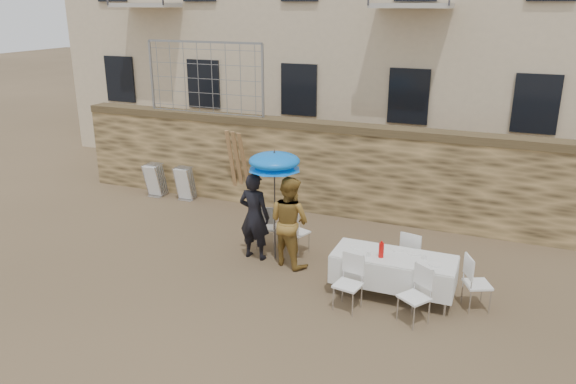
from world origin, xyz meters
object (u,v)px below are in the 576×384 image
at_px(soda_bottle, 381,250).
at_px(table_chair_front_right, 414,296).
at_px(couple_chair_right, 297,231).
at_px(table_chair_back, 413,255).
at_px(man_suit, 254,216).
at_px(chair_stack_left, 159,178).
at_px(banquet_table, 394,258).
at_px(woman_dress, 289,221).
at_px(table_chair_front_left, 348,284).
at_px(table_chair_side, 478,283).
at_px(umbrella, 274,164).
at_px(chair_stack_right, 188,182).
at_px(couple_chair_left, 266,226).

bearing_deg(soda_bottle, table_chair_front_right, -40.60).
relative_size(couple_chair_right, table_chair_back, 1.00).
xyz_separation_m(man_suit, table_chair_back, (3.11, 0.29, -0.42)).
bearing_deg(chair_stack_left, banquet_table, -24.05).
distance_m(woman_dress, table_chair_front_left, 2.05).
distance_m(table_chair_side, chair_stack_left, 8.93).
distance_m(umbrella, table_chair_side, 4.22).
bearing_deg(chair_stack_right, soda_bottle, -29.02).
distance_m(couple_chair_right, table_chair_front_left, 2.42).
bearing_deg(soda_bottle, chair_stack_right, 150.98).
distance_m(table_chair_front_right, table_chair_side, 1.24).
height_order(man_suit, couple_chair_left, man_suit).
height_order(table_chair_front_left, chair_stack_right, table_chair_front_left).
xyz_separation_m(table_chair_front_left, table_chair_back, (0.80, 1.55, 0.00)).
bearing_deg(couple_chair_right, chair_stack_left, -3.70).
relative_size(couple_chair_left, table_chair_front_right, 1.00).
bearing_deg(couple_chair_right, table_chair_back, -166.46).
xyz_separation_m(woman_dress, umbrella, (-0.35, 0.10, 1.08)).
bearing_deg(table_chair_front_right, soda_bottle, 173.80).
bearing_deg(banquet_table, table_chair_front_right, -56.31).
bearing_deg(couple_chair_left, umbrella, 114.46).
xyz_separation_m(couple_chair_right, chair_stack_left, (-4.79, 2.07, -0.02)).
relative_size(table_chair_front_right, chair_stack_left, 1.04).
bearing_deg(man_suit, table_chair_side, 177.92).
bearing_deg(banquet_table, couple_chair_right, 154.46).
height_order(couple_chair_right, banquet_table, couple_chair_right).
height_order(woman_dress, table_chair_side, woman_dress).
xyz_separation_m(couple_chair_right, table_chair_side, (3.61, -0.96, 0.00)).
xyz_separation_m(woman_dress, soda_bottle, (1.96, -0.66, 0.00)).
xyz_separation_m(table_chair_side, chair_stack_left, (-8.40, 3.03, -0.02)).
distance_m(couple_chair_right, table_chair_front_right, 3.26).
height_order(soda_bottle, chair_stack_right, soda_bottle).
bearing_deg(umbrella, couple_chair_right, 56.31).
bearing_deg(table_chair_front_right, umbrella, -169.85).
relative_size(umbrella, couple_chair_right, 2.19).
relative_size(woman_dress, table_chair_side, 1.88).
distance_m(couple_chair_right, soda_bottle, 2.39).
bearing_deg(umbrella, banquet_table, -13.60).
xyz_separation_m(umbrella, couple_chair_left, (-0.40, 0.45, -1.50)).
bearing_deg(table_chair_side, table_chair_front_left, 87.85).
bearing_deg(couple_chair_left, table_chair_front_right, 134.92).
xyz_separation_m(table_chair_back, table_chair_side, (1.20, -0.70, 0.00)).
height_order(soda_bottle, table_chair_front_right, soda_bottle).
height_order(umbrella, table_chair_front_left, umbrella).
distance_m(banquet_table, chair_stack_right, 6.86).
relative_size(soda_bottle, chair_stack_right, 0.28).
height_order(banquet_table, soda_bottle, soda_bottle).
bearing_deg(table_chair_back, chair_stack_right, -8.73).
xyz_separation_m(couple_chair_right, table_chair_front_right, (2.71, -1.81, 0.00)).
distance_m(man_suit, soda_bottle, 2.79).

